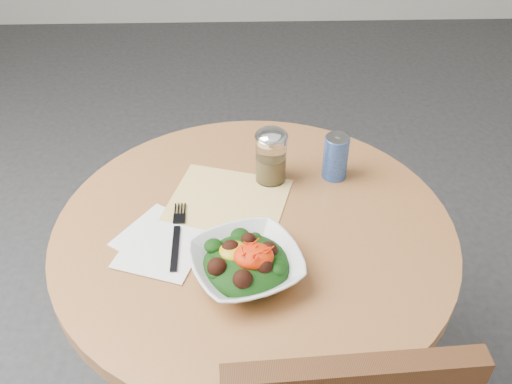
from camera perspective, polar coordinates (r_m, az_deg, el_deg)
table at (r=1.42m, az=-0.17°, el=-9.42°), size 0.90×0.90×0.75m
cloth_napkin at (r=1.34m, az=-2.91°, el=-1.07°), size 0.32×0.31×0.00m
paper_napkins at (r=1.26m, az=-9.48°, el=-5.05°), size 0.23×0.26×0.00m
salad_bowl at (r=1.15m, az=-1.00°, el=-7.19°), size 0.28×0.28×0.08m
fork at (r=1.27m, az=-7.88°, el=-4.09°), size 0.03×0.22×0.00m
spice_shaker at (r=1.37m, az=1.51°, el=3.60°), size 0.08×0.08×0.14m
beverage_can at (r=1.40m, az=7.96°, el=3.50°), size 0.06×0.06×0.12m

